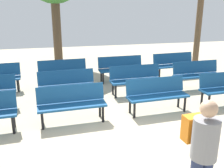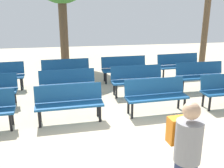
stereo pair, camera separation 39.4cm
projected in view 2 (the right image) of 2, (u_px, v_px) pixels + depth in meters
The scene contains 11 objects.
ground_plane at pixel (133, 149), 5.24m from camera, with size 24.00×24.00×0.00m, color #BCAD8E.
bench_r0_c1 at pixel (69, 101), 6.32m from camera, with size 1.62×0.56×0.87m.
bench_r0_c2 at pixel (156, 94), 6.79m from camera, with size 1.63×0.58×0.87m.
bench_r1_c1 at pixel (67, 83), 7.65m from camera, with size 1.62×0.57×0.87m.
bench_r1_c2 at pixel (137, 78), 8.11m from camera, with size 1.61×0.53×0.87m.
bench_r1_c3 at pixel (200, 74), 8.55m from camera, with size 1.62×0.54×0.87m.
bench_r2_c1 at pixel (66, 71), 8.98m from camera, with size 1.62×0.54×0.87m.
bench_r2_c2 at pixel (124, 67), 9.42m from camera, with size 1.61×0.53×0.87m.
bench_r2_c3 at pixel (179, 64), 9.87m from camera, with size 1.63×0.59×0.87m.
tree_0 at pixel (204, 35), 10.67m from camera, with size 0.24×0.24×2.83m.
visitor_with_backpack at pixel (186, 153), 3.40m from camera, with size 0.37×0.55×1.65m.
Camera 2 is at (-1.17, -4.46, 2.82)m, focal length 42.68 mm.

